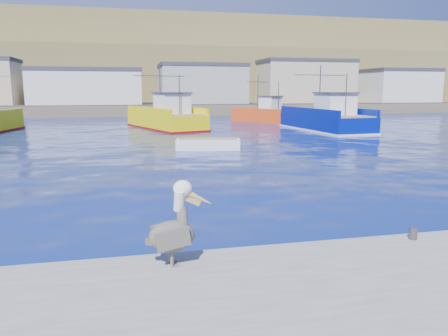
% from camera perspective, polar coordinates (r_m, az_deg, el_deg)
% --- Properties ---
extents(ground, '(260.00, 260.00, 0.00)m').
position_cam_1_polar(ground, '(13.52, 4.06, -7.49)').
color(ground, navy).
rests_on(ground, ground).
extents(dock_bollards, '(36.20, 0.20, 0.30)m').
position_cam_1_polar(dock_bollards, '(10.51, 12.70, -9.23)').
color(dock_bollards, '#4C4C4C').
rests_on(dock_bollards, dock).
extents(far_shore, '(200.00, 81.00, 24.00)m').
position_cam_1_polar(far_shore, '(121.69, -11.15, 12.29)').
color(far_shore, brown).
rests_on(far_shore, ground).
extents(trawler_yellow_b, '(8.00, 13.10, 6.65)m').
position_cam_1_polar(trawler_yellow_b, '(47.46, -7.54, 6.47)').
color(trawler_yellow_b, yellow).
rests_on(trawler_yellow_b, ground).
extents(trawler_blue, '(6.01, 12.84, 6.67)m').
position_cam_1_polar(trawler_blue, '(45.93, 13.21, 6.18)').
color(trawler_blue, '#011281').
rests_on(trawler_blue, ground).
extents(boat_orange, '(7.15, 8.69, 6.08)m').
position_cam_1_polar(boat_orange, '(56.82, 5.28, 7.04)').
color(boat_orange, '#D94414').
rests_on(boat_orange, ground).
extents(skiff_mid, '(4.63, 2.41, 0.96)m').
position_cam_1_polar(skiff_mid, '(30.47, -2.08, 3.03)').
color(skiff_mid, silver).
rests_on(skiff_mid, ground).
extents(pelican, '(1.45, 0.68, 1.78)m').
position_cam_1_polar(pelican, '(9.16, -6.53, -7.94)').
color(pelican, '#595451').
rests_on(pelican, dock).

